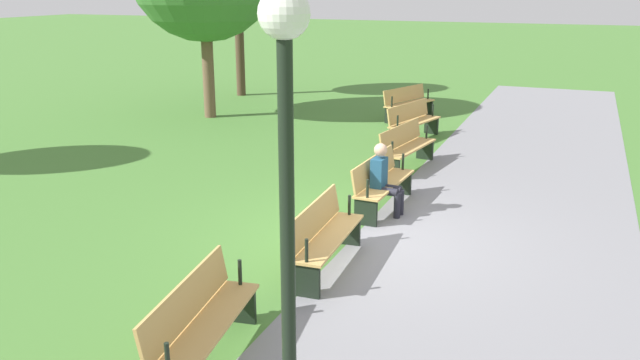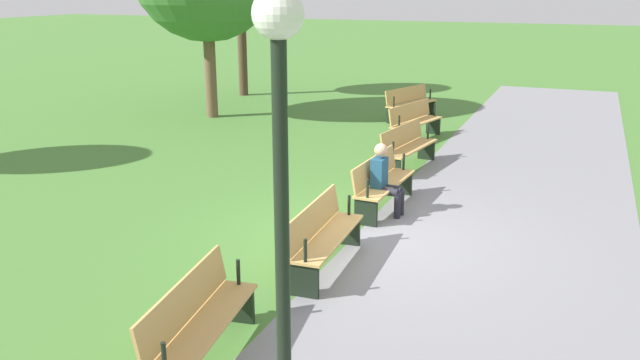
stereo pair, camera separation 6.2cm
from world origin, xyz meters
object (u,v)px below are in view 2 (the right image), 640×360
object	(u,v)px
bench_3	(382,181)
bench_4	(323,234)
bench_2	(407,146)
bench_5	(198,321)
person_seated	(385,177)
lamp_post	(281,163)
bench_0	(410,102)
bench_1	(414,121)

from	to	relation	value
bench_3	bench_4	world-z (taller)	same
bench_2	bench_5	distance (m)	7.88
bench_4	person_seated	distance (m)	2.37
bench_4	bench_5	distance (m)	2.64
bench_5	bench_4	bearing A→B (deg)	165.69
bench_2	person_seated	bearing A→B (deg)	16.32
lamp_post	bench_4	bearing A→B (deg)	-161.62
bench_0	bench_3	distance (m)	7.88
bench_1	bench_3	size ratio (longest dim) A/B	1.02
bench_0	bench_3	size ratio (longest dim) A/B	1.01
bench_3	bench_5	size ratio (longest dim) A/B	0.99
bench_2	bench_5	bearing A→B (deg)	8.60
bench_3	bench_0	bearing A→B (deg)	-165.72
bench_2	bench_4	distance (m)	5.26
bench_1	bench_2	xyz separation A→B (m)	(2.58, 0.52, 0.00)
bench_4	lamp_post	size ratio (longest dim) A/B	0.53
bench_4	person_seated	bearing A→B (deg)	173.96
bench_0	person_seated	size ratio (longest dim) A/B	1.62
bench_5	person_seated	distance (m)	5.00
bench_2	bench_3	size ratio (longest dim) A/B	1.01
bench_3	bench_1	bearing A→B (deg)	-168.57
bench_2	person_seated	world-z (taller)	person_seated
bench_0	bench_4	size ratio (longest dim) A/B	1.01
bench_0	bench_1	world-z (taller)	same
bench_2	bench_3	distance (m)	2.64
bench_4	lamp_post	world-z (taller)	lamp_post
bench_1	bench_4	size ratio (longest dim) A/B	1.02
bench_3	lamp_post	world-z (taller)	lamp_post
bench_1	person_seated	distance (m)	5.56
bench_4	bench_3	bearing A→B (deg)	177.13
bench_0	bench_2	size ratio (longest dim) A/B	1.00
bench_4	person_seated	size ratio (longest dim) A/B	1.60
lamp_post	bench_3	bearing A→B (deg)	-168.79
bench_0	bench_1	xyz separation A→B (m)	(2.52, 0.78, 0.00)
bench_0	lamp_post	xyz separation A→B (m)	(14.26, 2.85, 2.10)
bench_5	person_seated	size ratio (longest dim) A/B	1.63
bench_5	lamp_post	distance (m)	2.91
bench_0	bench_3	world-z (taller)	same
person_seated	bench_4	bearing A→B (deg)	-0.30
bench_4	lamp_post	distance (m)	4.61
person_seated	bench_3	bearing A→B (deg)	-151.81
bench_0	bench_5	bearing A→B (deg)	25.78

